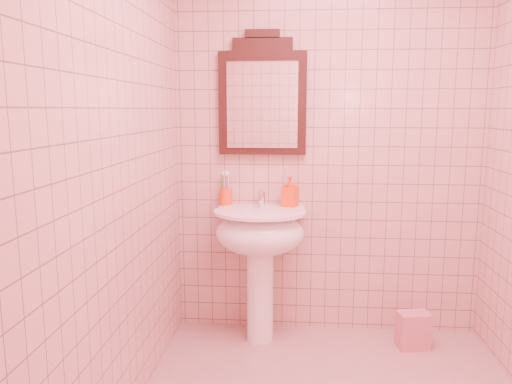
# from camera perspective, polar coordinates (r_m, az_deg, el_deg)

# --- Properties ---
(back_wall) EXTENTS (2.00, 0.02, 2.50)m
(back_wall) POSITION_cam_1_polar(r_m,az_deg,el_deg) (3.30, 8.27, 5.17)
(back_wall) COLOR #CD9E8F
(back_wall) RESTS_ON floor
(pedestal_sink) EXTENTS (0.58, 0.58, 0.86)m
(pedestal_sink) POSITION_cam_1_polar(r_m,az_deg,el_deg) (3.17, 0.46, -5.70)
(pedestal_sink) COLOR white
(pedestal_sink) RESTS_ON floor
(faucet) EXTENTS (0.04, 0.16, 0.11)m
(faucet) POSITION_cam_1_polar(r_m,az_deg,el_deg) (3.25, 0.64, -0.66)
(faucet) COLOR white
(faucet) RESTS_ON pedestal_sink
(mirror) EXTENTS (0.56, 0.06, 0.79)m
(mirror) POSITION_cam_1_polar(r_m,az_deg,el_deg) (3.26, 0.74, 10.71)
(mirror) COLOR black
(mirror) RESTS_ON back_wall
(toothbrush_cup) EXTENTS (0.09, 0.09, 0.20)m
(toothbrush_cup) POSITION_cam_1_polar(r_m,az_deg,el_deg) (3.30, -3.47, -0.51)
(toothbrush_cup) COLOR #EE4014
(toothbrush_cup) RESTS_ON pedestal_sink
(soap_dispenser) EXTENTS (0.12, 0.12, 0.20)m
(soap_dispenser) POSITION_cam_1_polar(r_m,az_deg,el_deg) (3.24, 3.91, 0.06)
(soap_dispenser) COLOR red
(soap_dispenser) RESTS_ON pedestal_sink
(towel) EXTENTS (0.21, 0.16, 0.23)m
(towel) POSITION_cam_1_polar(r_m,az_deg,el_deg) (3.40, 17.53, -14.84)
(towel) COLOR #C37378
(towel) RESTS_ON floor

